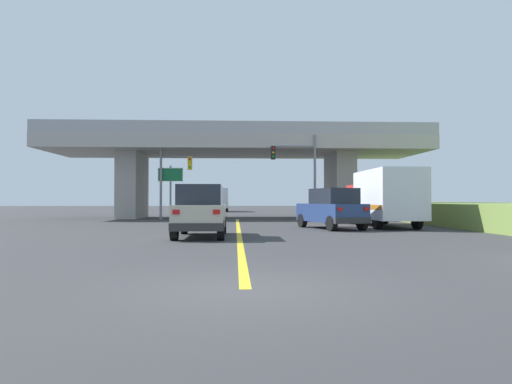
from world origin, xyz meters
name	(u,v)px	position (x,y,z in m)	size (l,w,h in m)	color
ground	(237,218)	(0.00, 29.92, 0.00)	(160.00, 160.00, 0.00)	#353538
overpass_bridge	(237,156)	(0.00, 29.92, 5.07)	(29.83, 8.55, 7.20)	#A8A59E
lane_divider_stripe	(239,232)	(0.00, 13.46, 0.00)	(0.20, 26.93, 0.01)	yellow
suv_lead	(201,211)	(-1.50, 10.54, 1.01)	(1.91, 4.35, 2.02)	#B7B29E
suv_crossing	(332,209)	(4.66, 15.33, 1.01)	(2.98, 4.75, 2.02)	navy
box_truck	(384,197)	(7.87, 17.01, 1.60)	(2.33, 7.27, 3.01)	red
traffic_signal_nearside	(301,167)	(4.60, 25.58, 3.88)	(3.30, 0.36, 6.20)	slate
traffic_signal_farside	(171,174)	(-4.86, 26.56, 3.34)	(2.37, 0.36, 5.30)	slate
highway_sign	(170,180)	(-4.98, 26.90, 2.97)	(1.86, 0.17, 4.00)	slate
semi_truck_distant	(219,199)	(-2.23, 50.64, 1.55)	(2.33, 6.63, 2.91)	silver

